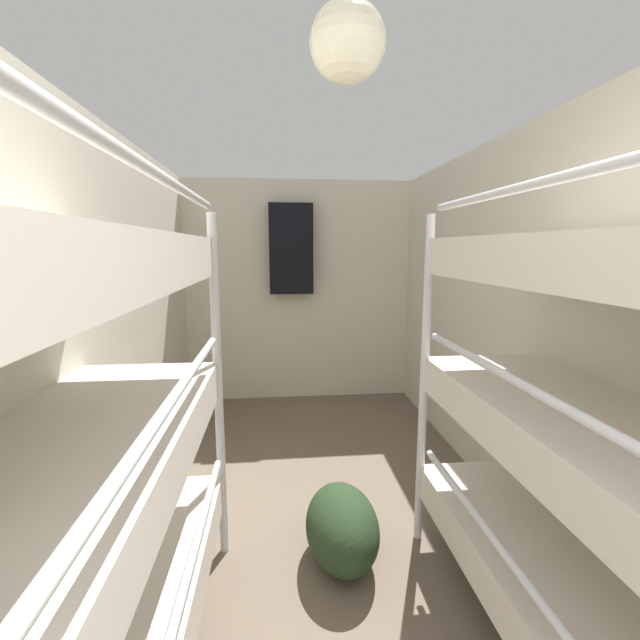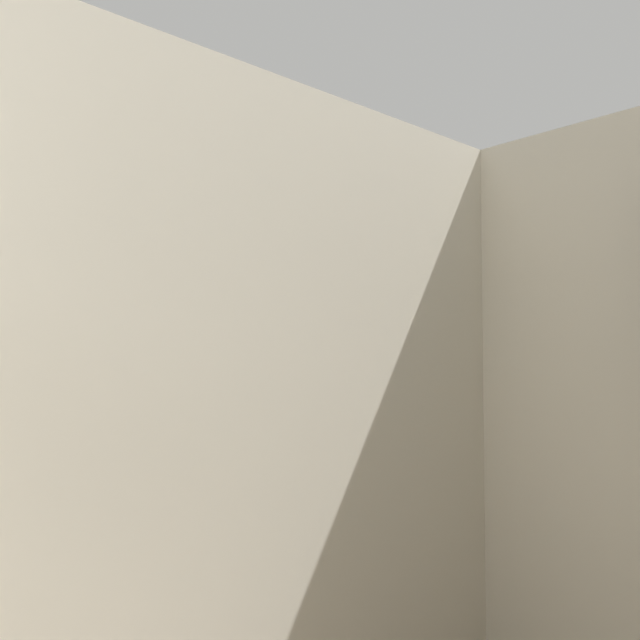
{
  "view_description": "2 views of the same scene",
  "coord_description": "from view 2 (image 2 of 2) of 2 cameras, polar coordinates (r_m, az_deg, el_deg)",
  "views": [
    {
      "loc": [
        -0.23,
        0.32,
        1.61
      ],
      "look_at": [
        0.05,
        3.14,
        1.13
      ],
      "focal_mm": 24.0,
      "sensor_mm": 36.0,
      "label": 1
    },
    {
      "loc": [
        0.42,
        2.4,
        1.39
      ],
      "look_at": [
        -0.7,
        3.41,
        1.46
      ],
      "focal_mm": 35.0,
      "sensor_mm": 36.0,
      "label": 2
    }
  ],
  "objects": []
}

